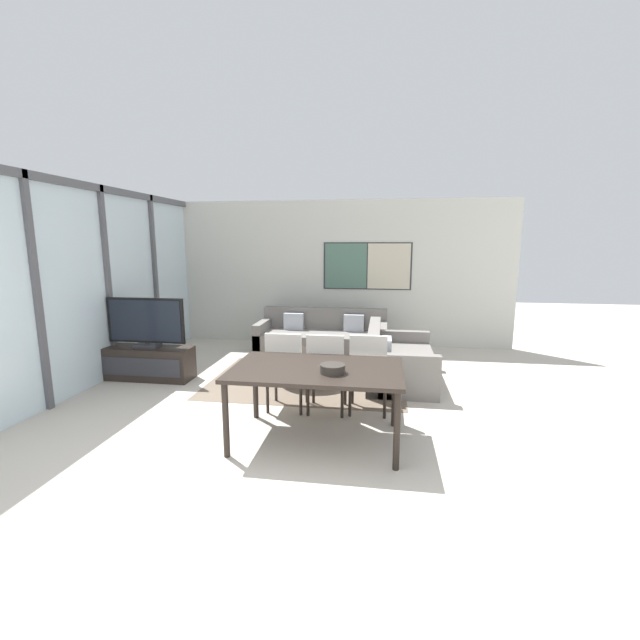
# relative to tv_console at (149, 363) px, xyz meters

# --- Properties ---
(ground_plane) EXTENTS (24.00, 24.00, 0.00)m
(ground_plane) POSITION_rel_tv_console_xyz_m (2.37, -2.57, -0.24)
(ground_plane) COLOR beige
(wall_back) EXTENTS (6.98, 0.09, 2.80)m
(wall_back) POSITION_rel_tv_console_xyz_m (2.40, 2.69, 1.17)
(wall_back) COLOR silver
(wall_back) RESTS_ON ground_plane
(window_wall_left) EXTENTS (0.07, 5.27, 2.80)m
(window_wall_left) POSITION_rel_tv_console_xyz_m (-0.61, 0.06, 1.29)
(window_wall_left) COLOR silver
(window_wall_left) RESTS_ON ground_plane
(area_rug) EXTENTS (2.80, 2.08, 0.01)m
(area_rug) POSITION_rel_tv_console_xyz_m (2.34, 0.28, -0.24)
(area_rug) COLOR #706051
(area_rug) RESTS_ON ground_plane
(tv_console) EXTENTS (1.30, 0.44, 0.48)m
(tv_console) POSITION_rel_tv_console_xyz_m (0.00, 0.00, 0.00)
(tv_console) COLOR black
(tv_console) RESTS_ON ground_plane
(television) EXTENTS (1.18, 0.20, 0.73)m
(television) POSITION_rel_tv_console_xyz_m (0.00, 0.00, 0.61)
(television) COLOR #2D2D33
(television) RESTS_ON tv_console
(sofa_main) EXTENTS (2.29, 0.94, 0.81)m
(sofa_main) POSITION_rel_tv_console_xyz_m (2.34, 1.79, 0.03)
(sofa_main) COLOR slate
(sofa_main) RESTS_ON ground_plane
(sofa_side) EXTENTS (0.94, 1.62, 0.81)m
(sofa_side) POSITION_rel_tv_console_xyz_m (3.60, 0.43, 0.03)
(sofa_side) COLOR slate
(sofa_side) RESTS_ON ground_plane
(coffee_table) EXTENTS (1.03, 1.03, 0.39)m
(coffee_table) POSITION_rel_tv_console_xyz_m (2.34, 0.28, 0.05)
(coffee_table) COLOR black
(coffee_table) RESTS_ON ground_plane
(dining_table) EXTENTS (1.70, 1.06, 0.77)m
(dining_table) POSITION_rel_tv_console_xyz_m (2.77, -1.61, 0.46)
(dining_table) COLOR black
(dining_table) RESTS_ON ground_plane
(dining_chair_left) EXTENTS (0.46, 0.46, 0.97)m
(dining_chair_left) POSITION_rel_tv_console_xyz_m (2.29, -0.89, 0.29)
(dining_chair_left) COLOR beige
(dining_chair_left) RESTS_ON ground_plane
(dining_chair_centre) EXTENTS (0.46, 0.46, 0.97)m
(dining_chair_centre) POSITION_rel_tv_console_xyz_m (2.77, -0.90, 0.29)
(dining_chair_centre) COLOR beige
(dining_chair_centre) RESTS_ON ground_plane
(dining_chair_right) EXTENTS (0.46, 0.46, 0.97)m
(dining_chair_right) POSITION_rel_tv_console_xyz_m (3.26, -0.84, 0.29)
(dining_chair_right) COLOR beige
(dining_chair_right) RESTS_ON ground_plane
(fruit_bowl) EXTENTS (0.25, 0.25, 0.09)m
(fruit_bowl) POSITION_rel_tv_console_xyz_m (2.95, -1.77, 0.58)
(fruit_bowl) COLOR #332D28
(fruit_bowl) RESTS_ON dining_table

